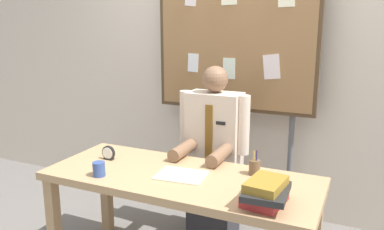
% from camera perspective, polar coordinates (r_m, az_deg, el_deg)
% --- Properties ---
extents(back_wall, '(6.40, 0.08, 2.70)m').
position_cam_1_polar(back_wall, '(3.45, 7.26, 8.11)').
color(back_wall, beige).
rests_on(back_wall, ground_plane).
extents(desk, '(1.73, 0.69, 0.72)m').
position_cam_1_polar(desk, '(2.52, -1.67, -10.60)').
color(desk, tan).
rests_on(desk, ground_plane).
extents(person, '(0.55, 0.56, 1.35)m').
position_cam_1_polar(person, '(3.01, 3.15, -6.73)').
color(person, '#2D2D33').
rests_on(person, ground_plane).
extents(bulletin_board, '(1.35, 0.09, 2.19)m').
position_cam_1_polar(bulletin_board, '(3.24, 6.25, 11.17)').
color(bulletin_board, '#4C3823').
rests_on(bulletin_board, ground_plane).
extents(book_stack, '(0.24, 0.30, 0.14)m').
position_cam_1_polar(book_stack, '(2.12, 10.64, -10.97)').
color(book_stack, '#B22D2D').
rests_on(book_stack, desk).
extents(open_notebook, '(0.32, 0.25, 0.01)m').
position_cam_1_polar(open_notebook, '(2.46, -1.61, -8.78)').
color(open_notebook, '#F4EFCC').
rests_on(open_notebook, desk).
extents(desk_clock, '(0.10, 0.04, 0.10)m').
position_cam_1_polar(desk_clock, '(2.80, -12.05, -5.49)').
color(desk_clock, black).
rests_on(desk_clock, desk).
extents(coffee_mug, '(0.08, 0.08, 0.09)m').
position_cam_1_polar(coffee_mug, '(2.52, -13.38, -7.66)').
color(coffee_mug, '#334C8C').
rests_on(coffee_mug, desk).
extents(pen_holder, '(0.07, 0.07, 0.16)m').
position_cam_1_polar(pen_holder, '(2.51, 9.07, -7.49)').
color(pen_holder, brown).
rests_on(pen_holder, desk).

